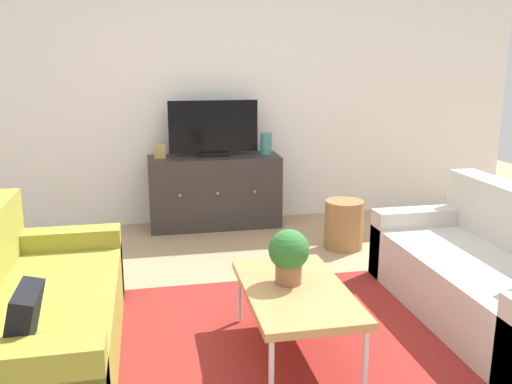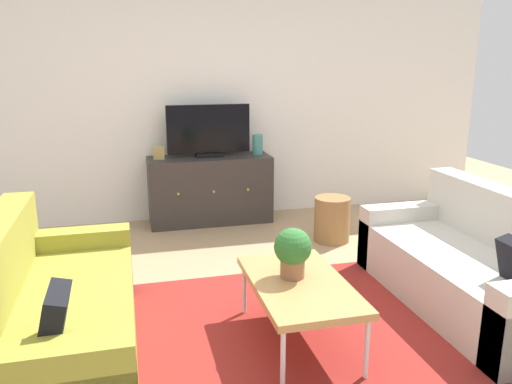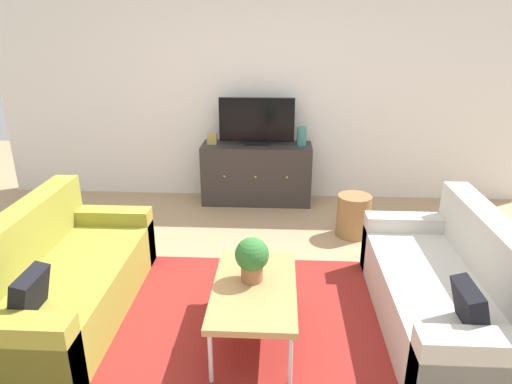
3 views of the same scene
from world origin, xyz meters
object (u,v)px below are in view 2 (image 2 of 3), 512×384
(tv_console, at_px, (210,190))
(glass_vase, at_px, (258,145))
(wicker_basket, at_px, (332,219))
(couch_left_side, at_px, (44,318))
(potted_plant, at_px, (293,250))
(flat_screen_tv, at_px, (208,131))
(couch_right_side, at_px, (477,269))
(coffee_table, at_px, (299,286))
(mantel_clock, at_px, (159,153))

(tv_console, distance_m, glass_vase, 0.70)
(tv_console, bearing_deg, wicker_basket, -40.55)
(couch_left_side, relative_size, wicker_basket, 4.06)
(wicker_basket, bearing_deg, potted_plant, -120.20)
(flat_screen_tv, distance_m, wicker_basket, 1.57)
(wicker_basket, bearing_deg, flat_screen_tv, 138.81)
(couch_right_side, relative_size, coffee_table, 1.81)
(flat_screen_tv, relative_size, mantel_clock, 6.68)
(wicker_basket, bearing_deg, couch_right_side, -71.98)
(coffee_table, bearing_deg, glass_vase, 81.08)
(potted_plant, height_order, mantel_clock, mantel_clock)
(potted_plant, relative_size, glass_vase, 1.42)
(couch_right_side, height_order, tv_console, couch_right_side)
(couch_right_side, relative_size, mantel_clock, 13.46)
(couch_left_side, height_order, tv_console, couch_left_side)
(mantel_clock, relative_size, wicker_basket, 0.30)
(couch_left_side, height_order, potted_plant, couch_left_side)
(potted_plant, relative_size, flat_screen_tv, 0.36)
(potted_plant, xyz_separation_m, tv_console, (-0.10, 2.49, -0.23))
(coffee_table, bearing_deg, tv_console, 92.70)
(tv_console, bearing_deg, couch_right_side, -57.41)
(potted_plant, height_order, flat_screen_tv, flat_screen_tv)
(couch_left_side, distance_m, tv_console, 2.73)
(couch_left_side, relative_size, glass_vase, 7.99)
(couch_right_side, bearing_deg, mantel_clock, 130.68)
(tv_console, bearing_deg, coffee_table, -87.30)
(couch_right_side, height_order, coffee_table, couch_right_side)
(potted_plant, xyz_separation_m, flat_screen_tv, (-0.10, 2.51, 0.39))
(couch_right_side, height_order, flat_screen_tv, flat_screen_tv)
(coffee_table, bearing_deg, couch_right_side, 7.62)
(couch_left_side, xyz_separation_m, couch_right_side, (2.87, 0.00, 0.00))
(wicker_basket, bearing_deg, glass_vase, 119.99)
(coffee_table, bearing_deg, flat_screen_tv, 92.68)
(tv_console, distance_m, mantel_clock, 0.67)
(potted_plant, bearing_deg, couch_left_side, 175.58)
(couch_right_side, relative_size, wicker_basket, 4.06)
(couch_right_side, bearing_deg, potted_plant, -175.47)
(glass_vase, bearing_deg, coffee_table, -98.92)
(glass_vase, xyz_separation_m, mantel_clock, (-1.05, 0.00, -0.04))
(flat_screen_tv, bearing_deg, couch_left_side, -119.47)
(coffee_table, xyz_separation_m, mantel_clock, (-0.64, 2.56, 0.39))
(coffee_table, xyz_separation_m, tv_console, (-0.12, 2.56, -0.03))
(couch_left_side, xyz_separation_m, glass_vase, (1.88, 2.37, 0.55))
(couch_right_side, xyz_separation_m, potted_plant, (-1.42, -0.11, 0.32))
(potted_plant, bearing_deg, mantel_clock, 104.07)
(couch_left_side, bearing_deg, tv_console, 60.32)
(couch_left_side, bearing_deg, couch_right_side, 0.00)
(glass_vase, relative_size, wicker_basket, 0.51)
(couch_left_side, distance_m, potted_plant, 1.49)
(coffee_table, bearing_deg, mantel_clock, 104.11)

